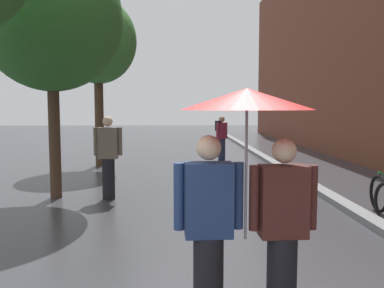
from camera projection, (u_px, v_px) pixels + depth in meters
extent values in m
cube|color=slate|center=(278.00, 166.00, 13.11)|extent=(0.30, 36.00, 0.12)
cylinder|color=#473323|center=(55.00, 136.00, 8.69)|extent=(0.24, 0.24, 2.62)
ellipsoid|color=#2D6628|center=(51.00, 18.00, 8.48)|extent=(2.93, 2.93, 2.99)
cylinder|color=#473323|center=(99.00, 120.00, 13.47)|extent=(0.29, 0.29, 3.01)
ellipsoid|color=#387533|center=(98.00, 41.00, 13.24)|extent=(2.48, 2.48, 2.74)
torus|color=black|center=(379.00, 194.00, 7.53)|extent=(0.08, 0.70, 0.70)
cylinder|color=black|center=(208.00, 284.00, 3.54)|extent=(0.26, 0.26, 0.84)
cube|color=navy|center=(209.00, 200.00, 3.47)|extent=(0.41, 0.23, 0.63)
sphere|color=beige|center=(209.00, 148.00, 3.43)|extent=(0.21, 0.21, 0.21)
cylinder|color=navy|center=(179.00, 196.00, 3.45)|extent=(0.09, 0.09, 0.57)
cylinder|color=navy|center=(238.00, 196.00, 3.48)|extent=(0.09, 0.09, 0.57)
cylinder|color=black|center=(282.00, 283.00, 3.58)|extent=(0.26, 0.26, 0.82)
cube|color=#4C231E|center=(283.00, 201.00, 3.52)|extent=(0.41, 0.23, 0.62)
sphere|color=beige|center=(284.00, 151.00, 3.48)|extent=(0.21, 0.21, 0.21)
cylinder|color=#4C231E|center=(254.00, 198.00, 3.50)|extent=(0.09, 0.09, 0.55)
cylinder|color=#4C231E|center=(312.00, 197.00, 3.53)|extent=(0.09, 0.09, 0.55)
cylinder|color=#9E9EA3|center=(246.00, 174.00, 3.49)|extent=(0.02, 0.02, 1.13)
cone|color=red|center=(247.00, 99.00, 3.44)|extent=(1.12, 1.12, 0.18)
cylinder|color=black|center=(109.00, 179.00, 8.62)|extent=(0.26, 0.26, 0.86)
cube|color=#665B4C|center=(108.00, 143.00, 8.55)|extent=(0.40, 0.22, 0.64)
sphere|color=beige|center=(108.00, 121.00, 8.51)|extent=(0.21, 0.21, 0.21)
cylinder|color=#665B4C|center=(120.00, 141.00, 8.56)|extent=(0.09, 0.09, 0.58)
cylinder|color=#665B4C|center=(96.00, 141.00, 8.54)|extent=(0.09, 0.09, 0.58)
cylinder|color=#1E233D|center=(222.00, 150.00, 14.86)|extent=(0.26, 0.26, 0.78)
cube|color=maroon|center=(222.00, 131.00, 14.80)|extent=(0.42, 0.45, 0.58)
sphere|color=#9E7051|center=(222.00, 119.00, 14.77)|extent=(0.21, 0.21, 0.21)
cylinder|color=maroon|center=(226.00, 130.00, 15.00)|extent=(0.09, 0.09, 0.53)
cylinder|color=maroon|center=(218.00, 130.00, 14.60)|extent=(0.09, 0.09, 0.53)
cube|color=black|center=(219.00, 126.00, 14.87)|extent=(0.27, 0.29, 0.36)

